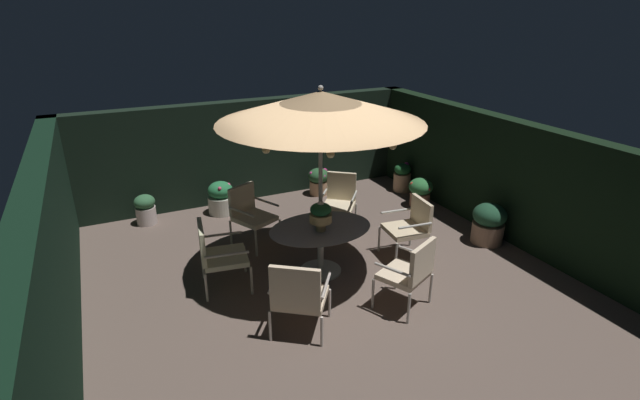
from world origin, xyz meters
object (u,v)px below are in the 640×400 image
centerpiece_planter (321,214)px  patio_chair_north (298,294)px  potted_plant_back_right (319,180)px  potted_plant_right_far (145,209)px  potted_plant_back_left (420,191)px  patio_chair_south (250,212)px  potted_plant_left_far (221,198)px  patio_chair_southwest (217,252)px  potted_plant_front_corner (489,223)px  patio_chair_east (411,224)px  patio_umbrella (321,107)px  patio_chair_southeast (340,199)px  patio_dining_table (321,237)px  patio_chair_northeast (411,270)px  potted_plant_right_near (402,177)px

centerpiece_planter → patio_chair_north: (-0.82, -1.11, -0.42)m
potted_plant_back_right → potted_plant_right_far: (-3.43, 0.02, -0.02)m
potted_plant_back_left → patio_chair_south: bearing=-178.5°
centerpiece_planter → potted_plant_left_far: size_ratio=0.71×
centerpiece_planter → potted_plant_back_right: size_ratio=0.80×
patio_chair_southwest → centerpiece_planter: bearing=-12.7°
potted_plant_front_corner → potted_plant_right_far: potted_plant_front_corner is taller
patio_chair_east → potted_plant_back_right: 3.03m
patio_umbrella → potted_plant_right_far: (-2.11, 2.87, -2.16)m
patio_chair_southeast → patio_dining_table: bearing=-128.4°
potted_plant_front_corner → centerpiece_planter: bearing=175.4°
potted_plant_back_left → patio_chair_southwest: bearing=-164.4°
patio_umbrella → patio_chair_southwest: size_ratio=2.84×
patio_dining_table → potted_plant_right_far: bearing=126.3°
potted_plant_front_corner → potted_plant_right_far: size_ratio=1.24×
patio_chair_north → patio_chair_northeast: patio_chair_north is taller
patio_chair_east → potted_plant_right_far: bearing=139.6°
patio_umbrella → centerpiece_planter: (-0.04, -0.10, -1.47)m
centerpiece_planter → potted_plant_front_corner: (2.96, -0.24, -0.63)m
patio_chair_northeast → potted_plant_right_far: 5.03m
potted_plant_front_corner → patio_chair_east: bearing=173.5°
potted_plant_front_corner → potted_plant_right_near: bearing=88.2°
patio_chair_southeast → patio_chair_east: bearing=-67.7°
patio_chair_northeast → potted_plant_back_right: size_ratio=1.76×
patio_dining_table → patio_chair_east: patio_chair_east is taller
patio_umbrella → patio_chair_east: size_ratio=2.96×
potted_plant_left_far → potted_plant_front_corner: size_ratio=0.92×
centerpiece_planter → potted_plant_left_far: bearing=104.1°
patio_chair_north → potted_plant_back_left: (3.71, 2.64, -0.25)m
patio_chair_northeast → potted_plant_left_far: patio_chair_northeast is taller
patio_chair_southwest → patio_dining_table: bearing=-8.6°
patio_chair_north → patio_chair_southeast: (1.78, 2.37, 0.02)m
patio_umbrella → patio_chair_northeast: bearing=-64.7°
potted_plant_back_right → patio_dining_table: bearing=-114.9°
potted_plant_right_far → potted_plant_right_near: potted_plant_right_near is taller
patio_umbrella → patio_chair_north: size_ratio=2.75×
patio_umbrella → potted_plant_back_left: bearing=26.6°
patio_umbrella → centerpiece_planter: bearing=-114.3°
potted_plant_back_left → patio_chair_east: bearing=-131.0°
patio_chair_north → potted_plant_right_near: 5.21m
patio_chair_southeast → potted_plant_right_far: patio_chair_southeast is taller
patio_chair_northeast → patio_chair_east: patio_chair_northeast is taller
patio_dining_table → patio_chair_east: size_ratio=1.62×
potted_plant_back_left → patio_chair_north: bearing=-144.6°
potted_plant_left_far → potted_plant_back_right: potted_plant_left_far is taller
patio_umbrella → potted_plant_right_near: size_ratio=4.49×
patio_chair_east → potted_plant_right_near: patio_chair_east is taller
patio_chair_southwest → potted_plant_front_corner: 4.42m
patio_chair_north → potted_plant_back_right: size_ratio=1.80×
potted_plant_left_far → potted_plant_right_near: potted_plant_left_far is taller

